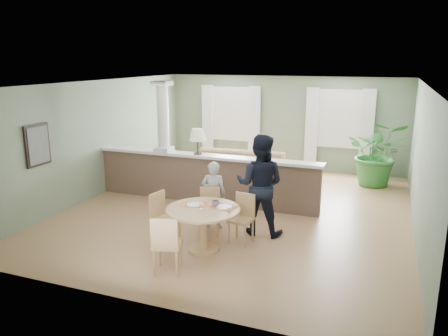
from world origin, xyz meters
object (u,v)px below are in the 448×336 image
at_px(dining_table, 204,217).
at_px(chair_near, 166,242).
at_px(child_person, 214,195).
at_px(chair_far_boy, 210,208).
at_px(chair_side, 163,215).
at_px(man_person, 260,185).
at_px(sofa, 237,170).
at_px(chair_far_man, 243,216).
at_px(houseplant, 378,153).

distance_m(dining_table, chair_near, 0.99).
xyz_separation_m(chair_near, child_person, (-0.04, 2.01, 0.14)).
distance_m(dining_table, chair_far_boy, 0.81).
height_order(chair_far_boy, chair_side, chair_side).
bearing_deg(man_person, chair_far_boy, 16.91).
height_order(chair_side, man_person, man_person).
distance_m(chair_near, child_person, 2.01).
relative_size(sofa, chair_far_man, 3.42).
height_order(chair_far_boy, chair_near, chair_near).
height_order(houseplant, child_person, houseplant).
relative_size(chair_side, man_person, 0.48).
bearing_deg(dining_table, man_person, 58.18).
distance_m(chair_far_boy, child_person, 0.33).
xyz_separation_m(houseplant, chair_near, (-2.79, -6.16, -0.32)).
bearing_deg(chair_far_boy, dining_table, -92.39).
bearing_deg(houseplant, child_person, -124.27).
xyz_separation_m(houseplant, chair_far_man, (-2.10, -4.59, -0.36)).
height_order(sofa, chair_near, chair_near).
bearing_deg(child_person, chair_near, 80.66).
height_order(dining_table, chair_near, chair_near).
height_order(chair_near, man_person, man_person).
bearing_deg(chair_side, man_person, -44.58).
xyz_separation_m(dining_table, chair_far_boy, (-0.21, 0.77, -0.13)).
xyz_separation_m(sofa, chair_side, (-0.08, -3.75, 0.07)).
xyz_separation_m(dining_table, chair_side, (-0.82, 0.08, -0.10)).
relative_size(sofa, chair_far_boy, 3.47).
height_order(dining_table, man_person, man_person).
xyz_separation_m(sofa, chair_far_man, (1.23, -3.22, 0.05)).
bearing_deg(chair_side, dining_table, -83.68).
relative_size(sofa, dining_table, 2.38).
bearing_deg(dining_table, child_person, 102.87).
bearing_deg(child_person, chair_side, 48.10).
distance_m(sofa, chair_side, 3.75).
bearing_deg(sofa, chair_far_man, -73.11).
height_order(dining_table, chair_far_man, chair_far_man).
height_order(dining_table, chair_far_boy, chair_far_boy).
bearing_deg(man_person, dining_table, 55.94).
height_order(sofa, man_person, man_person).
distance_m(chair_far_man, man_person, 0.68).
bearing_deg(houseplant, man_person, -115.10).
bearing_deg(sofa, houseplant, 18.28).
height_order(houseplant, dining_table, houseplant).
xyz_separation_m(houseplant, man_person, (-1.93, -4.12, 0.10)).
relative_size(houseplant, chair_side, 1.85).
bearing_deg(sofa, chair_far_boy, -84.24).
distance_m(chair_far_man, chair_near, 1.72).
bearing_deg(chair_near, chair_far_boy, -105.80).
relative_size(sofa, child_person, 2.26).
xyz_separation_m(chair_far_man, man_person, (0.17, 0.47, 0.46)).
bearing_deg(child_person, man_person, 171.65).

